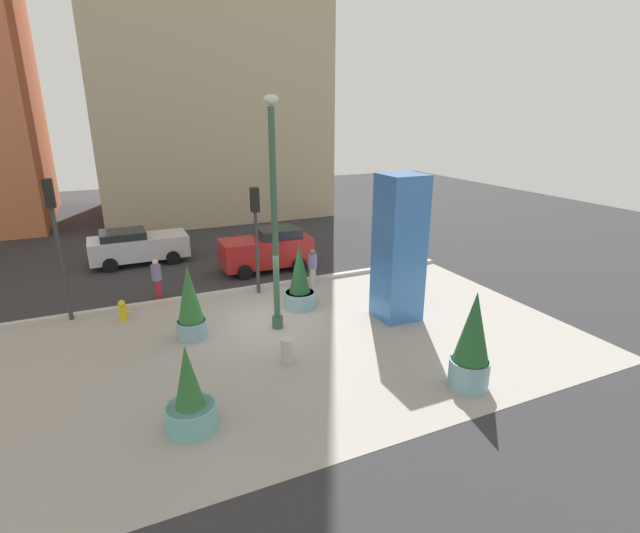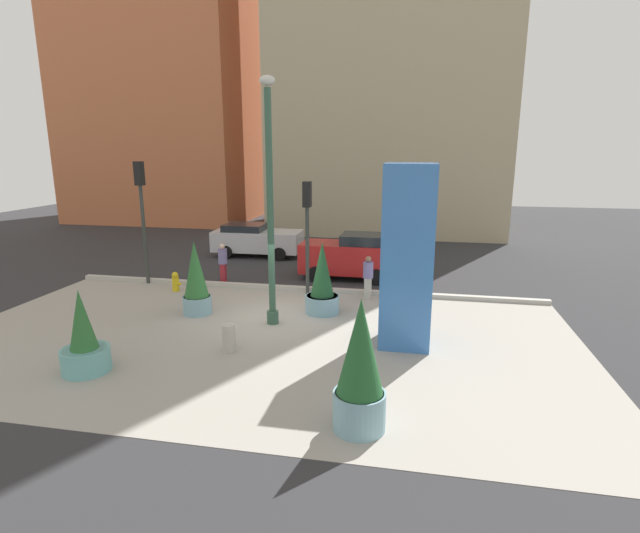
% 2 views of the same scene
% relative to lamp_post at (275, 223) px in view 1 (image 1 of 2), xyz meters
% --- Properties ---
extents(ground_plane, '(60.00, 60.00, 0.00)m').
position_rel_lamp_post_xyz_m(ground_plane, '(-0.08, 4.54, -3.53)').
color(ground_plane, '#2D2D30').
extents(plaza_pavement, '(18.00, 10.00, 0.02)m').
position_rel_lamp_post_xyz_m(plaza_pavement, '(-0.08, -1.46, -3.53)').
color(plaza_pavement, '#9E998E').
rests_on(plaza_pavement, ground_plane).
extents(curb_strip, '(18.00, 0.24, 0.16)m').
position_rel_lamp_post_xyz_m(curb_strip, '(-0.08, 3.66, -3.45)').
color(curb_strip, '#B7B2A8').
rests_on(curb_strip, ground_plane).
extents(lamp_post, '(0.44, 0.44, 7.24)m').
position_rel_lamp_post_xyz_m(lamp_post, '(0.00, 0.00, 0.00)').
color(lamp_post, '#335642').
rests_on(lamp_post, ground_plane).
extents(art_pillar_blue, '(1.35, 1.35, 4.91)m').
position_rel_lamp_post_xyz_m(art_pillar_blue, '(4.02, -0.85, -1.08)').
color(art_pillar_blue, '#3870BC').
rests_on(art_pillar_blue, ground_plane).
extents(potted_plant_near_right, '(0.93, 0.93, 2.41)m').
position_rel_lamp_post_xyz_m(potted_plant_near_right, '(-2.67, 0.42, -2.42)').
color(potted_plant_near_right, '#7AA8B7').
rests_on(potted_plant_near_right, ground_plane).
extents(potted_plant_by_pillar, '(1.12, 1.12, 2.39)m').
position_rel_lamp_post_xyz_m(potted_plant_by_pillar, '(1.31, 1.28, -2.54)').
color(potted_plant_by_pillar, '#7AA8B7').
rests_on(potted_plant_by_pillar, ground_plane).
extents(potted_plant_mid_plaza, '(1.02, 1.02, 2.63)m').
position_rel_lamp_post_xyz_m(potted_plant_mid_plaza, '(3.30, -5.34, -2.30)').
color(potted_plant_mid_plaza, '#7AA8B7').
rests_on(potted_plant_mid_plaza, ground_plane).
extents(potted_plant_curbside, '(1.14, 1.14, 2.06)m').
position_rel_lamp_post_xyz_m(potted_plant_curbside, '(-3.48, -4.10, -2.78)').
color(potted_plant_curbside, '#6BB2B2').
rests_on(potted_plant_curbside, ground_plane).
extents(fire_hydrant, '(0.36, 0.26, 0.75)m').
position_rel_lamp_post_xyz_m(fire_hydrant, '(-4.59, 2.68, -3.16)').
color(fire_hydrant, gold).
rests_on(fire_hydrant, ground_plane).
extents(concrete_bollard, '(0.36, 0.36, 0.75)m').
position_rel_lamp_post_xyz_m(concrete_bollard, '(-0.53, -2.29, -3.16)').
color(concrete_bollard, '#B2ADA3').
rests_on(concrete_bollard, ground_plane).
extents(traffic_light_far_side, '(0.28, 0.42, 4.79)m').
position_rel_lamp_post_xyz_m(traffic_light_far_side, '(-6.22, 3.52, -0.32)').
color(traffic_light_far_side, '#333833').
rests_on(traffic_light_far_side, ground_plane).
extents(traffic_light_corner, '(0.28, 0.42, 4.13)m').
position_rel_lamp_post_xyz_m(traffic_light_corner, '(0.37, 3.29, -0.74)').
color(traffic_light_corner, '#333833').
rests_on(traffic_light_corner, ground_plane).
extents(car_intersection, '(4.37, 2.14, 1.59)m').
position_rel_lamp_post_xyz_m(car_intersection, '(-3.60, 9.36, -2.71)').
color(car_intersection, silver).
rests_on(car_intersection, ground_plane).
extents(car_curb_east, '(3.97, 1.97, 1.87)m').
position_rel_lamp_post_xyz_m(car_curb_east, '(1.62, 5.87, -2.59)').
color(car_curb_east, red).
rests_on(car_curb_east, ground_plane).
extents(pedestrian_on_sidewalk, '(0.39, 0.39, 1.60)m').
position_rel_lamp_post_xyz_m(pedestrian_on_sidewalk, '(-3.28, 4.16, -2.65)').
color(pedestrian_on_sidewalk, maroon).
rests_on(pedestrian_on_sidewalk, ground_plane).
extents(pedestrian_crossing, '(0.42, 0.42, 1.56)m').
position_rel_lamp_post_xyz_m(pedestrian_crossing, '(2.62, 3.13, -2.67)').
color(pedestrian_crossing, '#B2AD9E').
rests_on(pedestrian_crossing, ground_plane).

